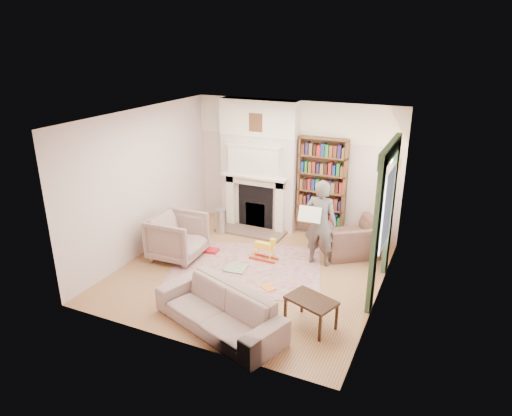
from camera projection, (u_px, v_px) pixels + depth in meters
The scene contains 25 objects.
floor at pixel (250, 272), 8.28m from camera, with size 4.50×4.50×0.00m, color brown.
ceiling at pixel (250, 117), 7.30m from camera, with size 4.50×4.50×0.00m, color white.
wall_back at pixel (295, 167), 9.71m from camera, with size 4.50×4.50×0.00m, color beige.
wall_front at pixel (176, 252), 5.87m from camera, with size 4.50×4.50×0.00m, color beige.
wall_left at pixel (143, 183), 8.66m from camera, with size 4.50×4.50×0.00m, color beige.
wall_right at pixel (384, 219), 6.92m from camera, with size 4.50×4.50×0.00m, color beige.
fireplace at pixel (259, 166), 9.83m from camera, with size 1.70×0.58×2.80m.
bookcase at pixel (322, 183), 9.42m from camera, with size 1.00×0.24×1.85m, color brown.
window at pixel (388, 208), 7.25m from camera, with size 0.02×0.90×1.30m, color silver.
curtain_left at pixel (376, 238), 6.75m from camera, with size 0.07×0.32×2.40m, color #314C30.
curtain_right at pixel (391, 208), 7.94m from camera, with size 0.07×0.32×2.40m, color #314C30.
pelmet at pixel (391, 150), 6.94m from camera, with size 0.09×1.70×0.24m, color #314C30.
wall_sconce at pixel (389, 163), 8.11m from camera, with size 0.20×0.24×0.24m, color gold, non-canonical shape.
rug at pixel (246, 268), 8.40m from camera, with size 2.71×2.09×0.01m, color #BEA38F.
armchair_reading at pixel (351, 238), 8.81m from camera, with size 1.07×0.93×0.69m, color #4F2E2A.
armchair_left at pixel (178, 237), 8.67m from camera, with size 0.92×0.94×0.86m, color #A59588.
sofa at pixel (219, 310), 6.59m from camera, with size 2.06×0.81×0.60m, color #A49987.
man_reading at pixel (320, 223), 8.31m from camera, with size 0.60×0.39×1.64m, color #524741.
newspaper at pixel (310, 214), 8.12m from camera, with size 0.41×0.02×0.29m, color white.
coffee_table at pixel (311, 312), 6.66m from camera, with size 0.70×0.45×0.45m, color #372013, non-canonical shape.
paraffin_heater at pixel (221, 221), 9.83m from camera, with size 0.24×0.24×0.55m, color #ADAFB5.
rocking_horse at pixel (264, 249), 8.63m from camera, with size 0.54×0.22×0.48m, color yellow, non-canonical shape.
board_game at pixel (236, 268), 8.35m from camera, with size 0.37×0.37×0.03m, color #DED94E.
game_box_lid at pixel (210, 250), 9.02m from camera, with size 0.33×0.22×0.05m, color #B4141D.
comic_annuals at pixel (254, 288), 7.71m from camera, with size 0.75×0.49×0.02m.
Camera 1 is at (3.14, -6.64, 4.00)m, focal length 32.00 mm.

